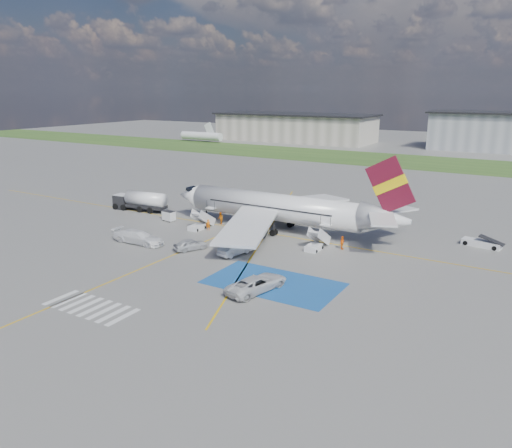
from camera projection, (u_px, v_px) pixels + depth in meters
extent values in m
plane|color=#60605E|center=(217.00, 257.00, 60.64)|extent=(400.00, 400.00, 0.00)
cube|color=#2D4C1E|center=(414.00, 162.00, 139.19)|extent=(400.00, 30.00, 0.01)
cube|color=gold|center=(267.00, 233.00, 70.56)|extent=(120.00, 0.20, 0.01)
cube|color=gold|center=(128.00, 274.00, 54.86)|extent=(0.20, 60.00, 0.01)
cube|color=gold|center=(267.00, 233.00, 70.56)|extent=(20.71, 56.45, 0.01)
cube|color=#174B8F|center=(273.00, 283.00, 52.36)|extent=(14.00, 8.00, 0.01)
cube|color=silver|center=(61.00, 298.00, 48.74)|extent=(0.60, 4.00, 0.01)
cube|color=silver|center=(69.00, 300.00, 48.14)|extent=(0.60, 4.00, 0.01)
cube|color=silver|center=(77.00, 303.00, 47.55)|extent=(0.60, 4.00, 0.01)
cube|color=silver|center=(86.00, 306.00, 46.95)|extent=(0.60, 4.00, 0.01)
cube|color=silver|center=(95.00, 308.00, 46.35)|extent=(0.60, 4.00, 0.01)
cube|color=silver|center=(104.00, 311.00, 45.76)|extent=(0.60, 4.00, 0.01)
cube|color=silver|center=(113.00, 314.00, 45.16)|extent=(0.60, 4.00, 0.01)
cube|color=silver|center=(123.00, 317.00, 44.56)|extent=(0.60, 4.00, 0.01)
cube|color=gray|center=(295.00, 128.00, 194.18)|extent=(60.00, 22.00, 10.00)
cube|color=gray|center=(510.00, 133.00, 160.74)|extent=(48.00, 18.00, 12.00)
cylinder|color=silver|center=(274.00, 207.00, 71.32)|extent=(26.00, 3.90, 3.90)
cone|color=silver|center=(191.00, 196.00, 78.79)|extent=(4.00, 3.90, 3.90)
cube|color=black|center=(194.00, 190.00, 78.21)|extent=(1.67, 1.90, 0.82)
cone|color=silver|center=(385.00, 219.00, 63.16)|extent=(6.50, 3.90, 3.90)
cube|color=silver|center=(248.00, 225.00, 63.96)|extent=(9.86, 15.95, 1.40)
cube|color=silver|center=(306.00, 201.00, 78.01)|extent=(9.86, 15.95, 1.40)
cylinder|color=#38383A|center=(253.00, 229.00, 67.22)|extent=(3.40, 2.10, 2.10)
cylinder|color=#38383A|center=(291.00, 212.00, 76.48)|extent=(3.40, 2.10, 2.10)
cube|color=maroon|center=(390.00, 185.00, 61.86)|extent=(6.62, 0.30, 7.45)
cube|color=yellow|center=(390.00, 185.00, 61.86)|extent=(4.36, 0.40, 3.08)
cube|color=silver|center=(383.00, 220.00, 60.03)|extent=(4.73, 5.95, 0.49)
cube|color=silver|center=(397.00, 209.00, 65.32)|extent=(4.73, 5.95, 0.49)
cube|color=black|center=(267.00, 207.00, 69.61)|extent=(19.50, 0.04, 0.18)
cube|color=black|center=(280.00, 202.00, 72.85)|extent=(19.50, 0.04, 0.18)
cube|color=silver|center=(203.00, 218.00, 73.13)|extent=(1.40, 3.73, 2.32)
cube|color=silver|center=(211.00, 208.00, 74.43)|extent=(1.40, 1.00, 0.12)
cylinder|color=black|center=(207.00, 204.00, 74.63)|extent=(0.06, 0.06, 1.10)
cylinder|color=black|center=(214.00, 205.00, 73.93)|extent=(0.06, 0.06, 1.10)
cube|color=silver|center=(197.00, 227.00, 72.10)|extent=(1.60, 2.40, 0.70)
cube|color=silver|center=(319.00, 236.00, 63.93)|extent=(1.40, 3.73, 2.32)
cube|color=silver|center=(325.00, 225.00, 65.22)|extent=(1.40, 1.00, 0.12)
cylinder|color=black|center=(320.00, 220.00, 65.43)|extent=(0.06, 0.06, 1.10)
cylinder|color=black|center=(330.00, 222.00, 64.73)|extent=(0.06, 0.06, 1.10)
cube|color=silver|center=(314.00, 248.00, 62.89)|extent=(1.60, 2.40, 0.70)
cube|color=black|center=(123.00, 202.00, 84.74)|extent=(2.65, 2.65, 2.37)
cylinder|color=silver|center=(146.00, 199.00, 82.64)|extent=(7.24, 3.24, 2.37)
cube|color=black|center=(146.00, 206.00, 82.95)|extent=(7.24, 3.24, 0.51)
cube|color=silver|center=(169.00, 216.00, 76.76)|extent=(2.05, 1.37, 1.35)
cube|color=black|center=(169.00, 211.00, 76.57)|extent=(1.95, 1.27, 0.12)
cube|color=silver|center=(481.00, 244.00, 64.45)|extent=(4.92, 2.30, 0.79)
cube|color=black|center=(492.00, 240.00, 63.53)|extent=(3.24, 1.66, 0.88)
imported|color=#ABADB2|center=(190.00, 244.00, 62.95)|extent=(3.48, 4.61, 1.46)
imported|color=silver|center=(235.00, 249.00, 61.14)|extent=(2.58, 4.96, 1.56)
imported|color=silver|center=(257.00, 281.00, 50.13)|extent=(3.70, 6.00, 2.09)
imported|color=white|center=(138.00, 235.00, 65.62)|extent=(5.86, 2.46, 2.28)
imported|color=orange|center=(208.00, 225.00, 71.83)|extent=(0.69, 0.59, 1.59)
imported|color=orange|center=(220.00, 218.00, 74.83)|extent=(1.15, 1.14, 1.87)
imported|color=orange|center=(342.00, 243.00, 63.19)|extent=(0.45, 1.03, 1.74)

